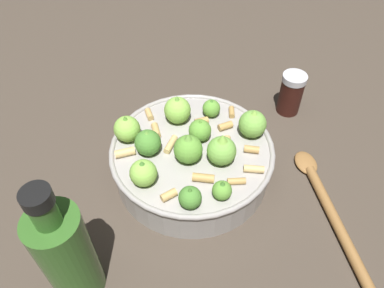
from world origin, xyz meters
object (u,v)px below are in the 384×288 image
cooking_pan (192,156)px  wooden_spoon (327,204)px  pepper_shaker (291,93)px  olive_oil_bottle (66,254)px

cooking_pan → wooden_spoon: size_ratio=1.24×
pepper_shaker → olive_oil_bottle: (-0.47, 0.12, 0.04)m
cooking_pan → olive_oil_bottle: size_ratio=1.25×
pepper_shaker → olive_oil_bottle: bearing=166.0°
cooking_pan → olive_oil_bottle: 0.25m
olive_oil_bottle → cooking_pan: bearing=-7.6°
pepper_shaker → wooden_spoon: pepper_shaker is taller
cooking_pan → wooden_spoon: (0.05, -0.22, -0.03)m
pepper_shaker → cooking_pan: bearing=159.7°
pepper_shaker → olive_oil_bottle: 0.49m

